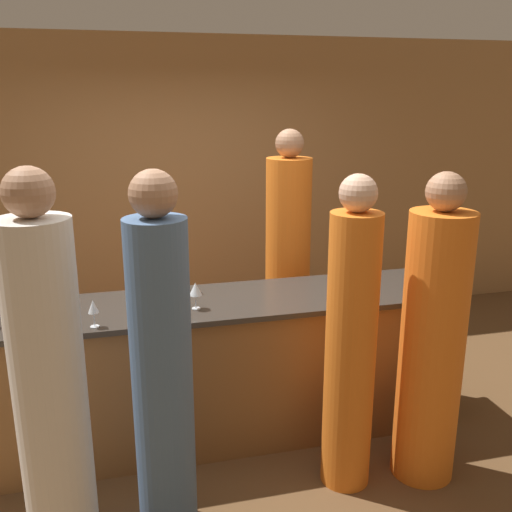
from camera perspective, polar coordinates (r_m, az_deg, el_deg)
name	(u,v)px	position (r m, az deg, el deg)	size (l,w,h in m)	color
ground_plane	(221,433)	(4.14, -3.48, -17.27)	(14.00, 14.00, 0.00)	brown
back_wall	(179,186)	(5.62, -7.73, 6.91)	(8.00, 0.06, 2.80)	#A37547
bar_counter	(220,369)	(3.89, -3.60, -11.19)	(3.22, 0.68, 0.98)	brown
bartender	(288,267)	(4.51, 3.18, -1.13)	(0.35, 0.35, 2.02)	orange
guest_0	(351,345)	(3.33, 9.45, -8.82)	(0.29, 0.29, 1.86)	orange
guest_1	(50,388)	(2.93, -19.93, -12.27)	(0.34, 0.34, 1.97)	silver
guest_2	(432,343)	(3.51, 17.20, -8.33)	(0.37, 0.37, 1.87)	orange
guest_3	(162,372)	(2.96, -9.38, -11.34)	(0.31, 0.31, 1.94)	#4C6B93
wine_bottle_0	(181,277)	(3.85, -7.52, -2.09)	(0.07, 0.07, 0.26)	black
wine_bottle_1	(447,276)	(3.99, 18.57, -1.95)	(0.07, 0.07, 0.30)	black
wine_glass_0	(93,307)	(3.36, -15.97, -4.97)	(0.06, 0.06, 0.16)	silver
wine_glass_1	(32,308)	(3.46, -21.48, -4.83)	(0.06, 0.06, 0.16)	silver
wine_glass_4	(196,289)	(3.52, -6.07, -3.34)	(0.08, 0.08, 0.17)	silver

